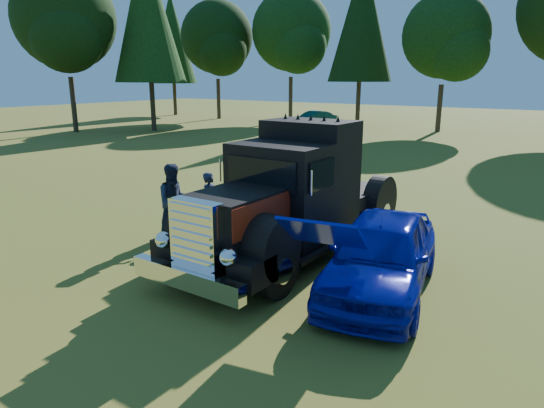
{
  "coord_description": "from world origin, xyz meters",
  "views": [
    {
      "loc": [
        6.59,
        -7.38,
        3.98
      ],
      "look_at": [
        1.08,
        0.55,
        1.43
      ],
      "focal_mm": 32.0,
      "sensor_mm": 36.0,
      "label": 1
    }
  ],
  "objects_px": {
    "spectator_far": "(175,201)",
    "distant_teal_car": "(313,119)",
    "spectator_near": "(211,202)",
    "diamond_t_truck": "(289,200)",
    "hotrod_coupe": "(381,254)"
  },
  "relations": [
    {
      "from": "spectator_near",
      "to": "distant_teal_car",
      "type": "bearing_deg",
      "value": 14.94
    },
    {
      "from": "hotrod_coupe",
      "to": "spectator_far",
      "type": "bearing_deg",
      "value": 179.3
    },
    {
      "from": "diamond_t_truck",
      "to": "spectator_near",
      "type": "bearing_deg",
      "value": 174.49
    },
    {
      "from": "hotrod_coupe",
      "to": "spectator_far",
      "type": "height_order",
      "value": "spectator_far"
    },
    {
      "from": "hotrod_coupe",
      "to": "distant_teal_car",
      "type": "distance_m",
      "value": 30.7
    },
    {
      "from": "spectator_far",
      "to": "distant_teal_car",
      "type": "relative_size",
      "value": 0.48
    },
    {
      "from": "spectator_far",
      "to": "distant_teal_car",
      "type": "height_order",
      "value": "spectator_far"
    },
    {
      "from": "diamond_t_truck",
      "to": "spectator_far",
      "type": "xyz_separation_m",
      "value": [
        -2.97,
        -0.69,
        -0.33
      ]
    },
    {
      "from": "diamond_t_truck",
      "to": "spectator_near",
      "type": "height_order",
      "value": "diamond_t_truck"
    },
    {
      "from": "spectator_far",
      "to": "distant_teal_car",
      "type": "bearing_deg",
      "value": 52.6
    },
    {
      "from": "spectator_near",
      "to": "distant_teal_car",
      "type": "distance_m",
      "value": 27.35
    },
    {
      "from": "hotrod_coupe",
      "to": "spectator_near",
      "type": "xyz_separation_m",
      "value": [
        -5.16,
        1.01,
        0.04
      ]
    },
    {
      "from": "spectator_near",
      "to": "distant_teal_car",
      "type": "height_order",
      "value": "spectator_near"
    },
    {
      "from": "hotrod_coupe",
      "to": "distant_teal_car",
      "type": "bearing_deg",
      "value": 122.47
    },
    {
      "from": "spectator_near",
      "to": "spectator_far",
      "type": "bearing_deg",
      "value": 150.2
    }
  ]
}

